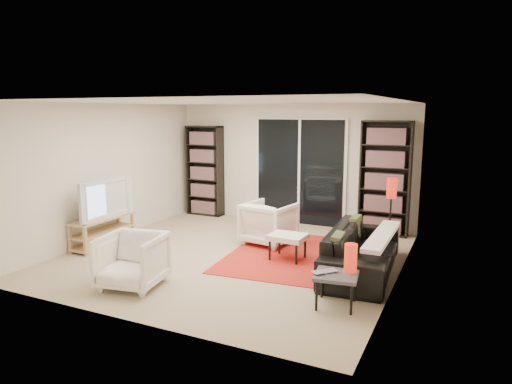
# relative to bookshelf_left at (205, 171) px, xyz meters

# --- Properties ---
(floor) EXTENTS (5.00, 5.00, 0.00)m
(floor) POSITION_rel_bookshelf_left_xyz_m (1.95, -2.33, -0.98)
(floor) COLOR tan
(floor) RESTS_ON ground
(wall_back) EXTENTS (5.00, 0.02, 2.40)m
(wall_back) POSITION_rel_bookshelf_left_xyz_m (1.95, 0.17, 0.22)
(wall_back) COLOR silver
(wall_back) RESTS_ON ground
(wall_front) EXTENTS (5.00, 0.02, 2.40)m
(wall_front) POSITION_rel_bookshelf_left_xyz_m (1.95, -4.83, 0.22)
(wall_front) COLOR silver
(wall_front) RESTS_ON ground
(wall_left) EXTENTS (0.02, 5.00, 2.40)m
(wall_left) POSITION_rel_bookshelf_left_xyz_m (-0.55, -2.33, 0.22)
(wall_left) COLOR silver
(wall_left) RESTS_ON ground
(wall_right) EXTENTS (0.02, 5.00, 2.40)m
(wall_right) POSITION_rel_bookshelf_left_xyz_m (4.45, -2.33, 0.22)
(wall_right) COLOR silver
(wall_right) RESTS_ON ground
(ceiling) EXTENTS (5.00, 5.00, 0.02)m
(ceiling) POSITION_rel_bookshelf_left_xyz_m (1.95, -2.33, 1.42)
(ceiling) COLOR white
(ceiling) RESTS_ON wall_back
(sliding_door) EXTENTS (1.92, 0.08, 2.16)m
(sliding_door) POSITION_rel_bookshelf_left_xyz_m (2.15, 0.13, 0.07)
(sliding_door) COLOR white
(sliding_door) RESTS_ON ground
(bookshelf_left) EXTENTS (0.80, 0.30, 1.95)m
(bookshelf_left) POSITION_rel_bookshelf_left_xyz_m (0.00, 0.00, 0.00)
(bookshelf_left) COLOR black
(bookshelf_left) RESTS_ON ground
(bookshelf_right) EXTENTS (0.90, 0.30, 2.10)m
(bookshelf_right) POSITION_rel_bookshelf_left_xyz_m (3.85, -0.00, 0.07)
(bookshelf_right) COLOR black
(bookshelf_right) RESTS_ON ground
(tv_stand) EXTENTS (0.38, 1.20, 0.50)m
(tv_stand) POSITION_rel_bookshelf_left_xyz_m (-0.33, -2.78, -0.71)
(tv_stand) COLOR tan
(tv_stand) RESTS_ON floor
(tv) EXTENTS (0.20, 1.14, 0.65)m
(tv) POSITION_rel_bookshelf_left_xyz_m (-0.31, -2.78, -0.15)
(tv) COLOR black
(tv) RESTS_ON tv_stand
(rug) EXTENTS (2.06, 2.66, 0.01)m
(rug) POSITION_rel_bookshelf_left_xyz_m (2.75, -1.91, -0.97)
(rug) COLOR red
(rug) RESTS_ON floor
(sofa) EXTENTS (0.97, 2.21, 0.63)m
(sofa) POSITION_rel_bookshelf_left_xyz_m (3.94, -2.18, -0.66)
(sofa) COLOR black
(sofa) RESTS_ON floor
(armchair_back) EXTENTS (0.89, 0.91, 0.73)m
(armchair_back) POSITION_rel_bookshelf_left_xyz_m (2.18, -1.47, -0.61)
(armchair_back) COLOR white
(armchair_back) RESTS_ON floor
(armchair_front) EXTENTS (0.88, 0.89, 0.71)m
(armchair_front) POSITION_rel_bookshelf_left_xyz_m (1.36, -4.03, -0.62)
(armchair_front) COLOR white
(armchair_front) RESTS_ON floor
(ottoman) EXTENTS (0.56, 0.47, 0.40)m
(ottoman) POSITION_rel_bookshelf_left_xyz_m (2.79, -2.14, -0.63)
(ottoman) COLOR white
(ottoman) RESTS_ON floor
(side_table) EXTENTS (0.56, 0.56, 0.40)m
(side_table) POSITION_rel_bookshelf_left_xyz_m (3.93, -3.48, -0.62)
(side_table) COLOR #414146
(side_table) RESTS_ON floor
(laptop) EXTENTS (0.36, 0.37, 0.02)m
(laptop) POSITION_rel_bookshelf_left_xyz_m (3.83, -3.55, -0.56)
(laptop) COLOR silver
(laptop) RESTS_ON side_table
(table_lamp) EXTENTS (0.15, 0.15, 0.34)m
(table_lamp) POSITION_rel_bookshelf_left_xyz_m (4.06, -3.36, -0.41)
(table_lamp) COLOR red
(table_lamp) RESTS_ON side_table
(floor_lamp) EXTENTS (0.18, 0.18, 1.21)m
(floor_lamp) POSITION_rel_bookshelf_left_xyz_m (4.13, -0.99, -0.07)
(floor_lamp) COLOR black
(floor_lamp) RESTS_ON floor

